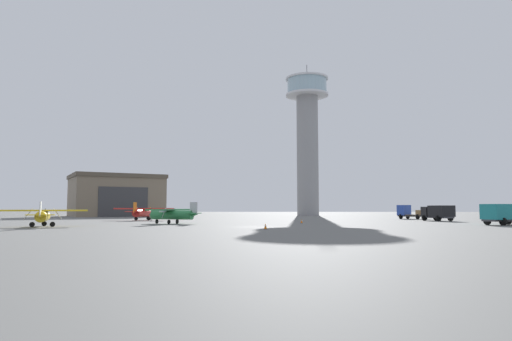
% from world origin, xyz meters
% --- Properties ---
extents(ground_plane, '(400.00, 400.00, 0.00)m').
position_xyz_m(ground_plane, '(0.00, 0.00, 0.00)').
color(ground_plane, '#60605E').
extents(control_tower, '(12.47, 12.47, 44.44)m').
position_xyz_m(control_tower, '(12.54, 78.55, 24.60)').
color(control_tower, gray).
rests_on(control_tower, ground_plane).
extents(hangar, '(29.20, 27.92, 10.89)m').
position_xyz_m(hangar, '(-39.47, 66.36, 5.47)').
color(hangar, '#7A6B56').
rests_on(hangar, ground_plane).
extents(airplane_yellow, '(9.71, 7.70, 2.94)m').
position_xyz_m(airplane_yellow, '(-24.72, -0.76, 1.37)').
color(airplane_yellow, gold).
rests_on(airplane_yellow, ground_plane).
extents(airplane_green, '(7.96, 10.11, 3.01)m').
position_xyz_m(airplane_green, '(-11.72, 9.98, 1.41)').
color(airplane_green, '#287A42').
rests_on(airplane_green, ground_plane).
extents(airplane_red, '(10.84, 8.50, 3.19)m').
position_xyz_m(airplane_red, '(-20.88, 27.20, 1.49)').
color(airplane_red, red).
rests_on(airplane_red, ground_plane).
extents(truck_box_teal, '(6.73, 5.14, 2.72)m').
position_xyz_m(truck_box_teal, '(32.46, 7.11, 1.59)').
color(truck_box_teal, '#38383D').
rests_on(truck_box_teal, ground_plane).
extents(truck_box_black, '(4.38, 6.37, 2.63)m').
position_xyz_m(truck_box_black, '(30.54, 25.57, 1.52)').
color(truck_box_black, '#38383D').
rests_on(truck_box_black, ground_plane).
extents(truck_flatbed_blue, '(5.64, 6.17, 2.79)m').
position_xyz_m(truck_flatbed_blue, '(29.52, 38.97, 1.34)').
color(truck_flatbed_blue, '#38383D').
rests_on(truck_flatbed_blue, ground_plane).
extents(traffic_cone_near_left, '(0.36, 0.36, 0.60)m').
position_xyz_m(traffic_cone_near_left, '(6.53, 13.57, 0.30)').
color(traffic_cone_near_left, black).
rests_on(traffic_cone_near_left, ground_plane).
extents(traffic_cone_near_right, '(0.36, 0.36, 0.61)m').
position_xyz_m(traffic_cone_near_right, '(1.54, -5.65, 0.30)').
color(traffic_cone_near_right, black).
rests_on(traffic_cone_near_right, ground_plane).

